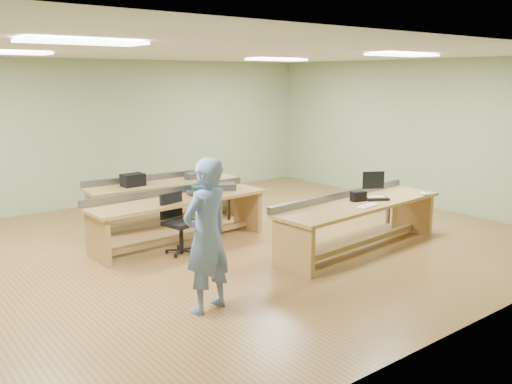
% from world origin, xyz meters
% --- Properties ---
extents(floor, '(10.00, 10.00, 0.00)m').
position_xyz_m(floor, '(0.00, 0.00, 0.00)').
color(floor, olive).
rests_on(floor, ground).
extents(ceiling, '(10.00, 10.00, 0.00)m').
position_xyz_m(ceiling, '(0.00, 0.00, 3.00)').
color(ceiling, silver).
rests_on(ceiling, wall_back).
extents(wall_back, '(10.00, 0.04, 3.00)m').
position_xyz_m(wall_back, '(0.00, 4.00, 1.50)').
color(wall_back, gray).
rests_on(wall_back, floor).
extents(wall_front, '(10.00, 0.04, 3.00)m').
position_xyz_m(wall_front, '(0.00, -4.00, 1.50)').
color(wall_front, gray).
rests_on(wall_front, floor).
extents(wall_right, '(0.04, 8.00, 3.00)m').
position_xyz_m(wall_right, '(5.00, 0.00, 1.50)').
color(wall_right, gray).
rests_on(wall_right, floor).
extents(fluor_panels, '(6.20, 3.50, 0.03)m').
position_xyz_m(fluor_panels, '(0.00, 0.00, 2.97)').
color(fluor_panels, white).
rests_on(fluor_panels, ceiling).
extents(workbench_front, '(3.21, 1.08, 0.86)m').
position_xyz_m(workbench_front, '(1.69, -1.44, 0.56)').
color(workbench_front, '#B0884A').
rests_on(workbench_front, floor).
extents(workbench_mid, '(3.02, 0.92, 0.86)m').
position_xyz_m(workbench_mid, '(-0.34, 0.53, 0.56)').
color(workbench_mid, '#B0884A').
rests_on(workbench_mid, floor).
extents(workbench_back, '(2.88, 0.94, 0.86)m').
position_xyz_m(workbench_back, '(0.10, 1.84, 0.56)').
color(workbench_back, '#B0884A').
rests_on(workbench_back, floor).
extents(person, '(0.72, 0.55, 1.78)m').
position_xyz_m(person, '(-1.38, -1.93, 0.89)').
color(person, '#6679A6').
rests_on(person, floor).
extents(laptop_base, '(0.45, 0.43, 0.04)m').
position_xyz_m(laptop_base, '(2.07, -1.47, 0.77)').
color(laptop_base, black).
rests_on(laptop_base, workbench_front).
extents(laptop_screen, '(0.32, 0.19, 0.28)m').
position_xyz_m(laptop_screen, '(2.13, -1.35, 1.03)').
color(laptop_screen, black).
rests_on(laptop_screen, laptop_base).
extents(keyboard, '(0.43, 0.21, 0.02)m').
position_xyz_m(keyboard, '(1.56, -1.73, 0.76)').
color(keyboard, white).
rests_on(keyboard, workbench_front).
extents(trackball_mouse, '(0.13, 0.15, 0.06)m').
position_xyz_m(trackball_mouse, '(2.93, -1.77, 0.78)').
color(trackball_mouse, white).
rests_on(trackball_mouse, workbench_front).
extents(camera_bag, '(0.26, 0.20, 0.15)m').
position_xyz_m(camera_bag, '(1.76, -1.38, 0.83)').
color(camera_bag, black).
rests_on(camera_bag, workbench_front).
extents(task_chair, '(0.59, 0.59, 0.92)m').
position_xyz_m(task_chair, '(-0.59, 0.09, 0.34)').
color(task_chair, black).
rests_on(task_chair, floor).
extents(parts_bin_teal, '(0.44, 0.39, 0.13)m').
position_xyz_m(parts_bin_teal, '(0.15, 0.58, 0.81)').
color(parts_bin_teal, '#12373D').
rests_on(parts_bin_teal, workbench_mid).
extents(parts_bin_grey, '(0.47, 0.39, 0.11)m').
position_xyz_m(parts_bin_grey, '(0.57, 0.59, 0.80)').
color(parts_bin_grey, '#323234').
rests_on(parts_bin_grey, workbench_mid).
extents(mug, '(0.14, 0.14, 0.10)m').
position_xyz_m(mug, '(-0.10, 0.54, 0.80)').
color(mug, '#323234').
rests_on(mug, workbench_mid).
extents(drinks_can, '(0.09, 0.09, 0.13)m').
position_xyz_m(drinks_can, '(-0.61, 0.36, 0.82)').
color(drinks_can, silver).
rests_on(drinks_can, workbench_mid).
extents(storage_box_back, '(0.39, 0.29, 0.22)m').
position_xyz_m(storage_box_back, '(-0.49, 1.85, 0.86)').
color(storage_box_back, black).
rests_on(storage_box_back, workbench_back).
extents(tray_back, '(0.29, 0.22, 0.11)m').
position_xyz_m(tray_back, '(0.72, 1.80, 0.81)').
color(tray_back, '#323234').
rests_on(tray_back, workbench_back).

